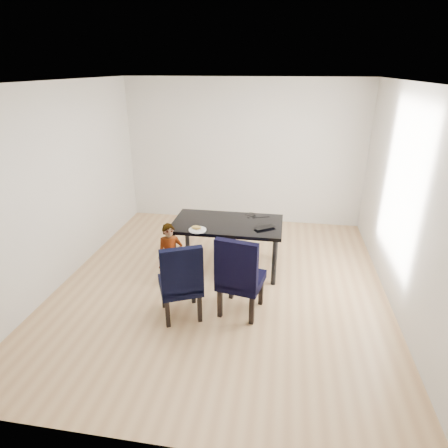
% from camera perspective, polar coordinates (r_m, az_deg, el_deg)
% --- Properties ---
extents(floor, '(4.50, 5.00, 0.01)m').
position_cam_1_polar(floor, '(5.39, -0.35, -9.23)').
color(floor, tan).
rests_on(floor, ground).
extents(ceiling, '(4.50, 5.00, 0.01)m').
position_cam_1_polar(ceiling, '(4.57, -0.43, 20.93)').
color(ceiling, white).
rests_on(ceiling, wall_back).
extents(wall_back, '(4.50, 0.01, 2.70)m').
position_cam_1_polar(wall_back, '(7.21, 3.02, 10.77)').
color(wall_back, silver).
rests_on(wall_back, ground).
extents(wall_front, '(4.50, 0.01, 2.70)m').
position_cam_1_polar(wall_front, '(2.62, -9.87, -12.77)').
color(wall_front, silver).
rests_on(wall_front, ground).
extents(wall_left, '(0.01, 5.00, 2.70)m').
position_cam_1_polar(wall_left, '(5.63, -23.75, 5.36)').
color(wall_left, silver).
rests_on(wall_left, ground).
extents(wall_right, '(0.01, 5.00, 2.70)m').
position_cam_1_polar(wall_right, '(4.97, 26.20, 2.78)').
color(wall_right, silver).
rests_on(wall_right, ground).
extents(dining_table, '(1.60, 0.90, 0.75)m').
position_cam_1_polar(dining_table, '(5.64, 0.49, -3.28)').
color(dining_table, black).
rests_on(dining_table, floor).
extents(chair_left, '(0.65, 0.66, 1.01)m').
position_cam_1_polar(chair_left, '(4.57, -6.73, -8.29)').
color(chair_left, black).
rests_on(chair_left, floor).
extents(chair_right, '(0.60, 0.62, 1.06)m').
position_cam_1_polar(chair_right, '(4.60, 2.67, -7.55)').
color(chair_right, black).
rests_on(chair_right, floor).
extents(child, '(0.40, 0.33, 0.94)m').
position_cam_1_polar(child, '(5.17, -8.16, -4.89)').
color(child, '#DD4A12').
rests_on(child, floor).
extents(plate, '(0.32, 0.32, 0.01)m').
position_cam_1_polar(plate, '(5.23, -4.06, -0.90)').
color(plate, silver).
rests_on(plate, dining_table).
extents(sandwich, '(0.15, 0.09, 0.06)m').
position_cam_1_polar(sandwich, '(5.22, -4.22, -0.52)').
color(sandwich, '#BC9643').
rests_on(sandwich, plate).
extents(laptop, '(0.37, 0.34, 0.02)m').
position_cam_1_polar(laptop, '(5.35, 5.99, -0.35)').
color(laptop, black).
rests_on(laptop, dining_table).
extents(cable_tangle, '(0.17, 0.17, 0.01)m').
position_cam_1_polar(cable_tangle, '(5.69, 4.23, 1.08)').
color(cable_tangle, black).
rests_on(cable_tangle, dining_table).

